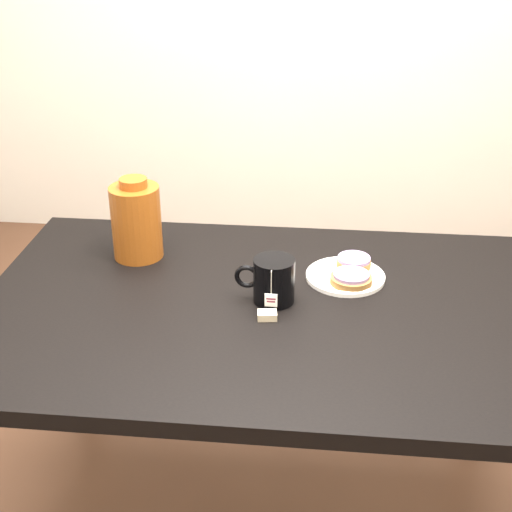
% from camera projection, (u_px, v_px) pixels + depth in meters
% --- Properties ---
extents(table, '(1.40, 0.90, 0.75)m').
position_uv_depth(table, '(267.00, 333.00, 1.75)').
color(table, black).
rests_on(table, ground_plane).
extents(plate, '(0.20, 0.20, 0.02)m').
position_uv_depth(plate, '(345.00, 276.00, 1.83)').
color(plate, white).
rests_on(plate, table).
extents(bagel_back, '(0.10, 0.10, 0.03)m').
position_uv_depth(bagel_back, '(354.00, 262.00, 1.86)').
color(bagel_back, brown).
rests_on(bagel_back, plate).
extents(bagel_front, '(0.14, 0.14, 0.03)m').
position_uv_depth(bagel_front, '(351.00, 278.00, 1.78)').
color(bagel_front, brown).
rests_on(bagel_front, plate).
extents(mug, '(0.15, 0.11, 0.11)m').
position_uv_depth(mug, '(273.00, 280.00, 1.71)').
color(mug, black).
rests_on(mug, table).
extents(teabag_pouch, '(0.05, 0.04, 0.02)m').
position_uv_depth(teabag_pouch, '(267.00, 315.00, 1.65)').
color(teabag_pouch, '#C6B793').
rests_on(teabag_pouch, table).
extents(bagel_package, '(0.17, 0.17, 0.22)m').
position_uv_depth(bagel_package, '(136.00, 221.00, 1.90)').
color(bagel_package, '#5F290C').
rests_on(bagel_package, table).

